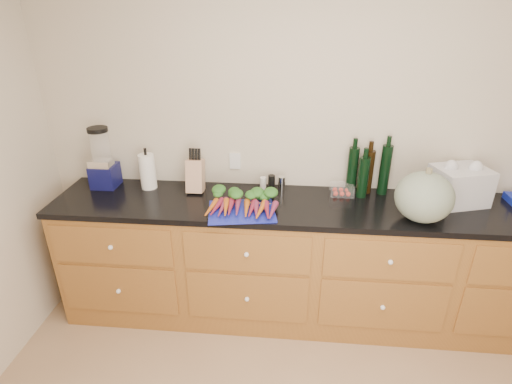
# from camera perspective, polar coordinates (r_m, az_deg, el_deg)

# --- Properties ---
(wall_back) EXTENTS (4.10, 0.05, 2.60)m
(wall_back) POSITION_cam_1_polar(r_m,az_deg,el_deg) (2.90, 8.91, 7.54)
(wall_back) COLOR beige
(wall_back) RESTS_ON ground
(cabinets) EXTENTS (3.60, 0.64, 0.90)m
(cabinets) POSITION_cam_1_polar(r_m,az_deg,el_deg) (2.98, 8.13, -10.16)
(cabinets) COLOR brown
(cabinets) RESTS_ON ground
(countertop) EXTENTS (3.64, 0.62, 0.04)m
(countertop) POSITION_cam_1_polar(r_m,az_deg,el_deg) (2.75, 8.72, -2.09)
(countertop) COLOR black
(countertop) RESTS_ON cabinets
(cutting_board) EXTENTS (0.47, 0.39, 0.01)m
(cutting_board) POSITION_cam_1_polar(r_m,az_deg,el_deg) (2.60, -2.05, -2.76)
(cutting_board) COLOR #1B25AA
(cutting_board) RESTS_ON countertop
(carrots) EXTENTS (0.44, 0.32, 0.06)m
(carrots) POSITION_cam_1_polar(r_m,az_deg,el_deg) (2.63, -1.94, -1.72)
(carrots) COLOR #C75E17
(carrots) RESTS_ON cutting_board
(squash) EXTENTS (0.35, 0.35, 0.32)m
(squash) POSITION_cam_1_polar(r_m,az_deg,el_deg) (2.65, 22.88, -0.66)
(squash) COLOR slate
(squash) RESTS_ON countertop
(blender_appliance) EXTENTS (0.18, 0.18, 0.45)m
(blender_appliance) POSITION_cam_1_polar(r_m,az_deg,el_deg) (3.11, -21.06, 4.10)
(blender_appliance) COLOR #0F1046
(blender_appliance) RESTS_ON countertop
(paper_towel) EXTENTS (0.11, 0.11, 0.26)m
(paper_towel) POSITION_cam_1_polar(r_m,az_deg,el_deg) (3.00, -15.22, 2.85)
(paper_towel) COLOR white
(paper_towel) RESTS_ON countertop
(knife_block) EXTENTS (0.12, 0.12, 0.23)m
(knife_block) POSITION_cam_1_polar(r_m,az_deg,el_deg) (2.89, -8.65, 2.31)
(knife_block) COLOR tan
(knife_block) RESTS_ON countertop
(grinder_salt) EXTENTS (0.05, 0.05, 0.11)m
(grinder_salt) POSITION_cam_1_polar(r_m,az_deg,el_deg) (2.88, 1.01, 1.13)
(grinder_salt) COLOR silver
(grinder_salt) RESTS_ON countertop
(grinder_pepper) EXTENTS (0.05, 0.05, 0.12)m
(grinder_pepper) POSITION_cam_1_polar(r_m,az_deg,el_deg) (2.87, 2.23, 1.24)
(grinder_pepper) COLOR black
(grinder_pepper) RESTS_ON countertop
(canister_chrome) EXTENTS (0.05, 0.05, 0.12)m
(canister_chrome) POSITION_cam_1_polar(r_m,az_deg,el_deg) (2.87, 3.68, 1.12)
(canister_chrome) COLOR silver
(canister_chrome) RESTS_ON countertop
(tomato_box) EXTENTS (0.16, 0.13, 0.08)m
(tomato_box) POSITION_cam_1_polar(r_m,az_deg,el_deg) (2.89, 12.15, 0.34)
(tomato_box) COLOR white
(tomato_box) RESTS_ON countertop
(bottles) EXTENTS (0.30, 0.15, 0.36)m
(bottles) POSITION_cam_1_polar(r_m,az_deg,el_deg) (2.90, 15.63, 2.75)
(bottles) COLOR black
(bottles) RESTS_ON countertop
(grocery_bag) EXTENTS (0.40, 0.36, 0.25)m
(grocery_bag) POSITION_cam_1_polar(r_m,az_deg,el_deg) (3.01, 27.02, 0.84)
(grocery_bag) COLOR silver
(grocery_bag) RESTS_ON countertop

